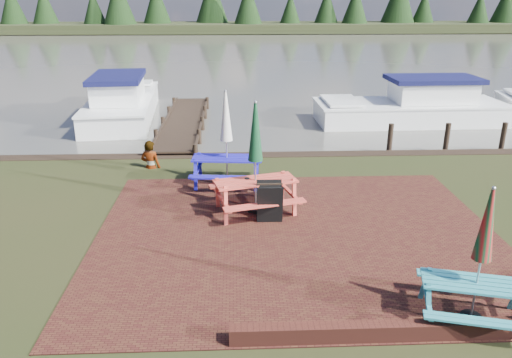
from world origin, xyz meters
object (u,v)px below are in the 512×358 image
(picnic_table_teal, at_px, (478,277))
(boat_near, at_px, (413,108))
(jetty, at_px, (183,122))
(person, at_px, (149,141))
(chalkboard, at_px, (270,202))
(picnic_table_blue, at_px, (227,153))
(picnic_table_red, at_px, (255,175))
(boat_jetty, at_px, (122,104))

(picnic_table_teal, xyz_separation_m, boat_near, (3.82, 14.11, -0.38))
(jetty, height_order, person, person)
(chalkboard, distance_m, jetty, 9.94)
(boat_near, bearing_deg, jetty, 92.51)
(picnic_table_blue, xyz_separation_m, jetty, (-1.89, 6.98, -0.82))
(picnic_table_red, distance_m, chalkboard, 0.81)
(picnic_table_red, relative_size, jetty, 0.30)
(jetty, distance_m, boat_jetty, 3.52)
(picnic_table_teal, bearing_deg, person, 144.07)
(picnic_table_teal, relative_size, jetty, 0.26)
(picnic_table_blue, bearing_deg, boat_near, 48.99)
(jetty, bearing_deg, boat_near, 3.89)
(picnic_table_teal, bearing_deg, boat_near, 89.81)
(picnic_table_teal, relative_size, boat_jetty, 0.29)
(picnic_table_blue, distance_m, person, 2.85)
(chalkboard, height_order, jetty, chalkboard)
(picnic_table_teal, distance_m, person, 10.32)
(boat_jetty, bearing_deg, picnic_table_blue, -66.63)
(jetty, bearing_deg, person, -95.31)
(picnic_table_blue, xyz_separation_m, person, (-2.40, 1.55, -0.07))
(picnic_table_blue, distance_m, boat_jetty, 10.17)
(picnic_table_teal, bearing_deg, boat_jetty, 134.93)
(picnic_table_teal, relative_size, chalkboard, 2.44)
(person, bearing_deg, boat_near, -134.10)
(chalkboard, bearing_deg, picnic_table_blue, 113.08)
(picnic_table_red, height_order, jetty, picnic_table_red)
(picnic_table_teal, distance_m, picnic_table_red, 5.67)
(boat_jetty, distance_m, boat_near, 12.79)
(jetty, xyz_separation_m, person, (-0.50, -5.43, 0.75))
(picnic_table_teal, height_order, jetty, picnic_table_teal)
(boat_near, xyz_separation_m, person, (-10.33, -6.10, 0.42))
(boat_near, bearing_deg, picnic_table_red, 141.62)
(picnic_table_blue, height_order, boat_jetty, picnic_table_blue)
(picnic_table_red, bearing_deg, picnic_table_teal, -68.15)
(picnic_table_blue, relative_size, jetty, 0.29)
(chalkboard, bearing_deg, boat_near, 56.55)
(jetty, bearing_deg, chalkboard, -72.89)
(boat_jetty, height_order, boat_near, boat_jetty)
(picnic_table_teal, xyz_separation_m, boat_jetty, (-8.90, 15.43, -0.35))
(person, bearing_deg, picnic_table_blue, 162.46)
(picnic_table_teal, relative_size, person, 1.37)
(chalkboard, height_order, boat_jetty, boat_jetty)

